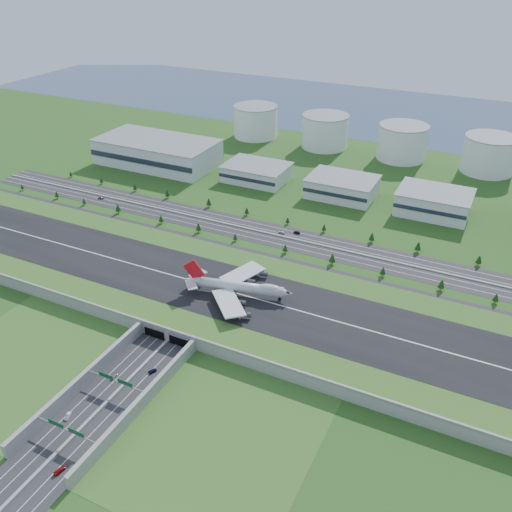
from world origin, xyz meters
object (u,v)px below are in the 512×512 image
at_px(car_4, 101,198).
at_px(car_0, 114,377).
at_px(fuel_tank_a, 256,122).
at_px(car_1, 68,416).
at_px(car_5, 297,232).
at_px(car_2, 153,371).
at_px(car_3, 60,470).
at_px(car_7, 281,232).
at_px(boeing_747, 238,286).

bearing_deg(car_4, car_0, -155.34).
relative_size(fuel_tank_a, car_1, 10.14).
bearing_deg(car_5, car_2, 3.65).
bearing_deg(car_3, car_7, -80.24).
xyz_separation_m(car_3, car_5, (8.26, 249.66, 0.05)).
height_order(car_0, car_7, car_7).
relative_size(car_1, car_5, 0.94).
xyz_separation_m(car_0, car_7, (13.37, 187.85, 0.01)).
distance_m(fuel_tank_a, boeing_747, 340.84).
xyz_separation_m(car_2, car_4, (-172.75, 164.67, 0.17)).
bearing_deg(car_4, car_3, -160.40).
height_order(boeing_747, car_2, boeing_747).
bearing_deg(car_5, car_1, -0.39).
bearing_deg(fuel_tank_a, car_2, -71.67).
relative_size(car_2, car_4, 0.98).
bearing_deg(car_5, fuel_tank_a, -139.83).
bearing_deg(fuel_tank_a, car_3, -74.24).
relative_size(car_2, car_7, 0.85).
bearing_deg(car_1, car_0, 67.62).
xyz_separation_m(fuel_tank_a, boeing_747, (140.29, -310.60, -3.39)).
relative_size(car_0, car_2, 0.98).
relative_size(fuel_tank_a, car_4, 10.11).
distance_m(fuel_tank_a, car_7, 245.03).
height_order(boeing_747, car_3, boeing_747).
xyz_separation_m(car_0, car_2, (15.44, 12.55, -0.14)).
distance_m(boeing_747, car_7, 102.73).
bearing_deg(car_7, boeing_747, 13.25).
distance_m(fuel_tank_a, car_3, 472.62).
xyz_separation_m(car_1, car_5, (27.11, 224.38, 0.05)).
height_order(car_0, car_4, car_4).
bearing_deg(car_4, car_2, -150.56).
xyz_separation_m(fuel_tank_a, car_4, (-45.19, -220.43, -16.54)).
bearing_deg(car_4, car_7, -103.37).
height_order(fuel_tank_a, car_1, fuel_tank_a).
xyz_separation_m(car_0, car_4, (-157.31, 177.22, 0.03)).
distance_m(car_0, car_3, 59.17).
xyz_separation_m(fuel_tank_a, car_3, (128.27, -454.58, -16.57)).
xyz_separation_m(car_3, car_4, (-173.45, 234.15, 0.03)).
bearing_deg(car_1, car_7, 68.33).
bearing_deg(car_1, car_3, -70.77).
bearing_deg(boeing_747, car_3, -107.65).
height_order(car_0, car_3, same).
relative_size(boeing_747, car_2, 14.21).
height_order(fuel_tank_a, car_5, fuel_tank_a).
height_order(fuel_tank_a, boeing_747, fuel_tank_a).
distance_m(car_1, car_4, 259.86).
height_order(boeing_747, car_0, boeing_747).
relative_size(car_0, car_5, 0.91).
bearing_deg(car_3, car_1, -44.18).
relative_size(fuel_tank_a, car_5, 9.56).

